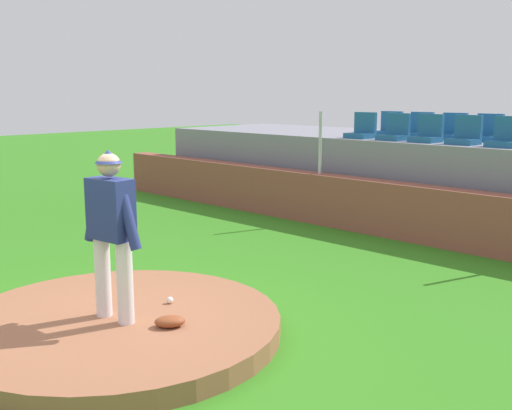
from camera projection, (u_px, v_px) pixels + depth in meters
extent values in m
plane|color=#327D1C|center=(118.00, 336.00, 6.31)|extent=(60.00, 60.00, 0.00)
cylinder|color=#995E40|center=(117.00, 326.00, 6.29)|extent=(3.36, 3.36, 0.21)
cylinder|color=silver|center=(103.00, 276.00, 6.24)|extent=(0.16, 0.16, 0.84)
cylinder|color=silver|center=(125.00, 283.00, 6.04)|extent=(0.16, 0.16, 0.84)
cube|color=navy|center=(111.00, 209.00, 6.00)|extent=(0.50, 0.31, 0.61)
cylinder|color=navy|center=(95.00, 210.00, 6.16)|extent=(0.32, 0.14, 0.68)
cylinder|color=navy|center=(128.00, 216.00, 5.86)|extent=(0.32, 0.14, 0.68)
sphere|color=tan|center=(109.00, 165.00, 5.93)|extent=(0.23, 0.23, 0.23)
cone|color=navy|center=(108.00, 156.00, 5.91)|extent=(0.30, 0.30, 0.13)
sphere|color=white|center=(170.00, 300.00, 6.66)|extent=(0.07, 0.07, 0.07)
ellipsoid|color=brown|center=(170.00, 321.00, 6.00)|extent=(0.34, 0.36, 0.11)
cube|color=brown|center=(413.00, 213.00, 10.30)|extent=(15.79, 0.40, 0.95)
cylinder|color=silver|center=(320.00, 143.00, 11.51)|extent=(0.06, 0.06, 1.17)
cube|color=gray|center=(471.00, 181.00, 11.72)|extent=(14.03, 3.26, 1.59)
cube|color=#1E5A8A|center=(360.00, 136.00, 11.94)|extent=(0.48, 0.44, 0.10)
cube|color=#1E5A8A|center=(365.00, 122.00, 12.02)|extent=(0.48, 0.08, 0.40)
cube|color=#1E5A8A|center=(392.00, 138.00, 11.43)|extent=(0.48, 0.44, 0.10)
cube|color=#1E5A8A|center=(398.00, 124.00, 11.51)|extent=(0.48, 0.08, 0.40)
cube|color=#1E5A8A|center=(425.00, 139.00, 10.98)|extent=(0.48, 0.44, 0.10)
cube|color=#1E5A8A|center=(431.00, 125.00, 11.06)|extent=(0.48, 0.08, 0.40)
cube|color=#1E5A8A|center=(463.00, 142.00, 10.51)|extent=(0.48, 0.44, 0.10)
cube|color=#1E5A8A|center=(469.00, 127.00, 10.59)|extent=(0.48, 0.08, 0.40)
cube|color=#1E5A8A|center=(503.00, 144.00, 10.00)|extent=(0.48, 0.44, 0.10)
cube|color=#1E5A8A|center=(509.00, 128.00, 10.08)|extent=(0.48, 0.08, 0.40)
cube|color=#1E5A8A|center=(387.00, 134.00, 12.55)|extent=(0.48, 0.44, 0.10)
cube|color=#1E5A8A|center=(392.00, 121.00, 12.63)|extent=(0.48, 0.08, 0.40)
cube|color=#1E5A8A|center=(417.00, 135.00, 12.07)|extent=(0.48, 0.44, 0.10)
cube|color=#1E5A8A|center=(422.00, 122.00, 12.15)|extent=(0.48, 0.08, 0.40)
cube|color=#1E5A8A|center=(450.00, 137.00, 11.60)|extent=(0.48, 0.44, 0.10)
cube|color=#1E5A8A|center=(455.00, 123.00, 11.69)|extent=(0.48, 0.08, 0.40)
cube|color=#1E5A8A|center=(485.00, 139.00, 11.14)|extent=(0.48, 0.44, 0.10)
cube|color=#1E5A8A|center=(490.00, 125.00, 11.22)|extent=(0.48, 0.08, 0.40)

